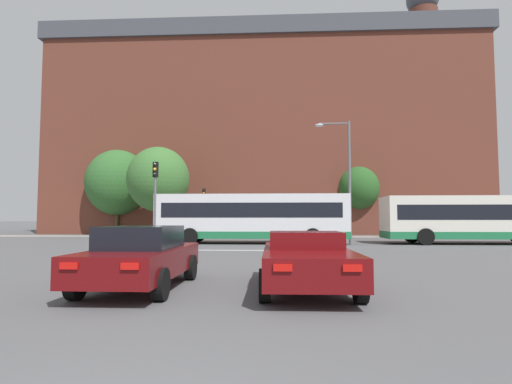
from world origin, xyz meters
The scene contains 14 objects.
stop_line_strip centered at (0.00, 17.67, 0.00)m, with size 7.90×0.30×0.01m, color silver.
far_pavement centered at (0.00, 32.61, 0.01)m, with size 68.78×2.50×0.01m, color gray.
brick_civic_building centered at (-0.23, 43.66, 11.02)m, with size 45.77×15.20×28.89m.
car_saloon_left centered at (-1.95, 6.78, 0.73)m, with size 1.90×4.36×1.41m.
car_roadster_right centered at (1.79, 6.86, 0.66)m, with size 2.05×4.66×1.29m.
bus_crossing_lead centered at (-0.44, 23.11, 1.66)m, with size 12.00×2.69×3.09m.
bus_crossing_trailing centered at (13.29, 23.26, 1.58)m, with size 10.86×2.77×2.95m.
traffic_light_far_left centered at (-5.16, 31.81, 2.80)m, with size 0.26×0.31×4.16m.
traffic_light_near_left centered at (-5.23, 18.25, 3.04)m, with size 0.26×0.31×4.55m.
street_lamp_junction centered at (5.25, 22.37, 4.62)m, with size 2.16×0.36×7.61m.
pedestrian_waiting centered at (10.29, 32.07, 0.96)m, with size 0.44×0.30×1.65m.
tree_by_building centered at (-9.23, 32.00, 5.00)m, with size 5.39×5.39×7.84m.
tree_kerbside centered at (9.02, 36.64, 4.50)m, with size 3.95×3.95×6.59m.
tree_distant centered at (-14.53, 36.09, 5.11)m, with size 6.12×6.12×8.33m.
Camera 1 is at (1.14, -2.23, 1.59)m, focal length 28.00 mm.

